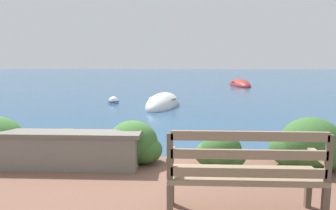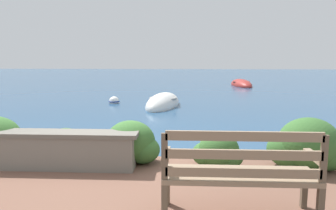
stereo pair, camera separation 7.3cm
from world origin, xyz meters
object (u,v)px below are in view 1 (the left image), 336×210
at_px(park_bench, 245,171).
at_px(rowboat_mid, 240,85).
at_px(mooring_buoy, 114,101).
at_px(rowboat_nearest, 163,105).

bearing_deg(park_bench, rowboat_mid, 81.23).
xyz_separation_m(rowboat_mid, mooring_buoy, (-6.18, -7.70, 0.01)).
bearing_deg(rowboat_mid, mooring_buoy, 134.79).
xyz_separation_m(rowboat_nearest, rowboat_mid, (4.22, 8.45, -0.01)).
height_order(park_bench, rowboat_mid, park_bench).
bearing_deg(rowboat_nearest, park_bench, 20.85).
height_order(park_bench, rowboat_nearest, park_bench).
relative_size(rowboat_nearest, rowboat_mid, 0.94).
bearing_deg(rowboat_mid, park_bench, 164.01).
relative_size(park_bench, rowboat_mid, 0.50).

